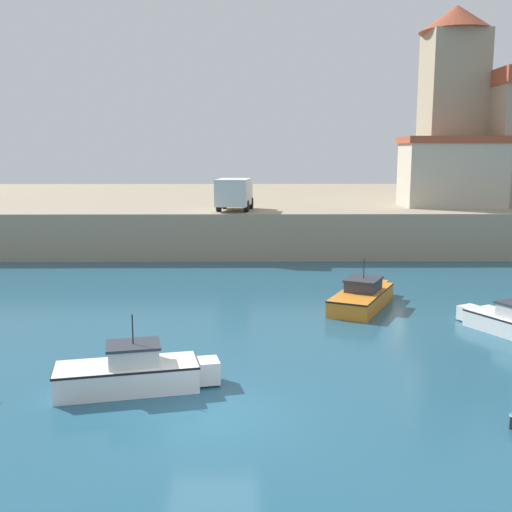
# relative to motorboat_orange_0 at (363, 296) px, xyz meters

# --- Properties ---
(ground_plane) EXTENTS (200.00, 200.00, 0.00)m
(ground_plane) POSITION_rel_motorboat_orange_0_xyz_m (-6.25, -11.75, -0.51)
(ground_plane) COLOR #235670
(quay_seawall) EXTENTS (120.00, 40.00, 3.14)m
(quay_seawall) POSITION_rel_motorboat_orange_0_xyz_m (-6.25, 31.75, 1.06)
(quay_seawall) COLOR gray
(quay_seawall) RESTS_ON ground
(motorboat_orange_0) EXTENTS (3.82, 5.79, 2.24)m
(motorboat_orange_0) POSITION_rel_motorboat_orange_0_xyz_m (0.00, 0.00, 0.00)
(motorboat_orange_0) COLOR orange
(motorboat_orange_0) RESTS_ON ground
(motorboat_white_1) EXTENTS (5.03, 2.41, 2.33)m
(motorboat_white_1) POSITION_rel_motorboat_orange_0_xyz_m (-8.76, -9.87, 0.03)
(motorboat_white_1) COLOR white
(motorboat_white_1) RESTS_ON ground
(harbor_shed_mid_row) EXTENTS (7.53, 4.22, 5.13)m
(harbor_shed_mid_row) POSITION_rel_motorboat_orange_0_xyz_m (9.75, 17.61, 5.22)
(harbor_shed_mid_row) COLOR #BCB29E
(harbor_shed_mid_row) RESTS_ON quay_seawall
(truck_on_quay) EXTENTS (2.62, 4.52, 2.20)m
(truck_on_quay) POSITION_rel_motorboat_orange_0_xyz_m (-6.30, 14.39, 3.85)
(truck_on_quay) COLOR silver
(truck_on_quay) RESTS_ON quay_seawall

